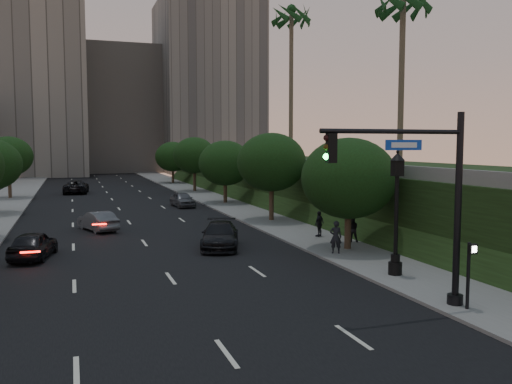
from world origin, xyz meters
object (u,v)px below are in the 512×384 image
object	(u,v)px
street_lamp	(396,219)
sedan_far_right	(182,200)
sedan_near_right	(220,235)
pedestrian_b	(352,229)
sedan_near_left	(33,245)
sedan_mid_left	(98,221)
traffic_signal_mast	(432,208)
pedestrian_a	(336,237)
sedan_far_left	(76,187)
pedestrian_c	(319,224)

from	to	relation	value
street_lamp	sedan_far_right	bearing A→B (deg)	96.92
sedan_near_right	pedestrian_b	xyz separation A→B (m)	(7.64, -1.43, 0.19)
sedan_near_left	sedan_near_right	bearing A→B (deg)	-169.72
street_lamp	sedan_mid_left	xyz separation A→B (m)	(-11.79, 17.72, -1.96)
traffic_signal_mast	pedestrian_a	distance (m)	10.00
sedan_far_right	sedan_near_left	bearing A→B (deg)	-124.98
street_lamp	pedestrian_b	bearing A→B (deg)	74.55
sedan_far_left	sedan_far_right	world-z (taller)	sedan_far_left
sedan_near_left	pedestrian_b	bearing A→B (deg)	-173.64
sedan_mid_left	pedestrian_a	xyz separation A→B (m)	(11.46, -12.67, 0.34)
pedestrian_a	pedestrian_b	distance (m)	3.65
traffic_signal_mast	pedestrian_b	bearing A→B (deg)	73.23
street_lamp	pedestrian_c	xyz separation A→B (m)	(1.11, 10.05, -1.69)
sedan_near_left	pedestrian_c	xyz separation A→B (m)	(16.46, 0.60, 0.22)
traffic_signal_mast	sedan_mid_left	xyz separation A→B (m)	(-10.23, 22.23, -3.00)
sedan_near_left	sedan_mid_left	xyz separation A→B (m)	(3.56, 8.26, -0.05)
sedan_far_left	pedestrian_a	size ratio (longest dim) A/B	3.32
sedan_near_left	sedan_near_right	size ratio (longest dim) A/B	0.85
sedan_near_left	sedan_far_left	bearing A→B (deg)	-81.66
sedan_near_right	pedestrian_b	distance (m)	7.78
traffic_signal_mast	sedan_mid_left	bearing A→B (deg)	114.72
traffic_signal_mast	sedan_far_right	distance (m)	34.46
sedan_near_right	pedestrian_a	xyz separation A→B (m)	(5.18, -4.12, 0.29)
street_lamp	pedestrian_c	size ratio (longest dim) A/B	3.54
traffic_signal_mast	sedan_far_right	size ratio (longest dim) A/B	1.69
sedan_near_left	sedan_far_right	size ratio (longest dim) A/B	1.03
sedan_far_right	pedestrian_a	size ratio (longest dim) A/B	2.39
street_lamp	pedestrian_b	distance (m)	8.21
street_lamp	sedan_mid_left	world-z (taller)	street_lamp
street_lamp	traffic_signal_mast	bearing A→B (deg)	-108.99
street_lamp	sedan_far_left	world-z (taller)	street_lamp
pedestrian_c	traffic_signal_mast	bearing A→B (deg)	46.55
sedan_mid_left	sedan_far_right	xyz separation A→B (m)	(8.18, 12.04, 0.03)
sedan_near_right	sedan_far_right	bearing A→B (deg)	102.00
street_lamp	sedan_near_left	xyz separation A→B (m)	(-15.35, 9.45, -1.91)
sedan_mid_left	pedestrian_c	xyz separation A→B (m)	(12.90, -7.66, 0.27)
traffic_signal_mast	sedan_near_left	bearing A→B (deg)	134.64
pedestrian_b	sedan_near_left	bearing A→B (deg)	16.36
traffic_signal_mast	sedan_near_right	world-z (taller)	traffic_signal_mast
sedan_far_left	sedan_far_right	distance (m)	20.21
sedan_near_right	pedestrian_c	distance (m)	6.68
sedan_far_right	pedestrian_a	xyz separation A→B (m)	(3.29, -24.72, 0.31)
sedan_near_right	sedan_far_left	bearing A→B (deg)	118.14
sedan_near_right	pedestrian_b	size ratio (longest dim) A/B	3.28
sedan_mid_left	pedestrian_b	world-z (taller)	pedestrian_b
street_lamp	sedan_near_right	size ratio (longest dim) A/B	1.13
street_lamp	sedan_mid_left	distance (m)	21.37
traffic_signal_mast	sedan_mid_left	size ratio (longest dim) A/B	1.72
sedan_far_left	sedan_near_right	bearing A→B (deg)	106.08
sedan_mid_left	pedestrian_c	size ratio (longest dim) A/B	2.57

